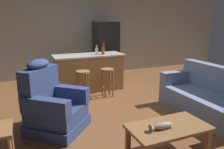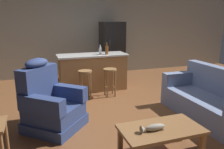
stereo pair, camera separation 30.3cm
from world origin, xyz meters
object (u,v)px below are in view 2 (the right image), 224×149
kitchen_island (93,72)px  bar_stool_right (110,77)px  refrigerator (112,50)px  bottle_short_amber (107,50)px  bottle_tall_green (100,51)px  fish_figurine (153,128)px  recliner_near_lamp (50,104)px  couch (210,101)px  coffee_table (161,132)px  bar_stool_left (85,79)px

kitchen_island → bar_stool_right: (0.27, -0.63, -0.01)m
refrigerator → bottle_short_amber: bearing=-114.2°
bottle_tall_green → fish_figurine: bearing=-93.4°
recliner_near_lamp → bottle_short_amber: bearing=89.6°
kitchen_island → bottle_short_amber: size_ratio=5.95×
refrigerator → bottle_tall_green: refrigerator is taller
couch → bar_stool_right: bearing=-51.6°
bar_stool_right → bottle_tall_green: 0.78m
coffee_table → bar_stool_right: size_ratio=1.62×
fish_figurine → bar_stool_right: (0.27, 2.58, 0.01)m
fish_figurine → bottle_tall_green: size_ratio=1.35×
bottle_tall_green → bottle_short_amber: bottle_short_amber is taller
fish_figurine → bar_stool_right: 2.60m
bar_stool_right → coffee_table: bearing=-92.7°
refrigerator → bottle_short_amber: size_ratio=5.81×
recliner_near_lamp → fish_figurine: bearing=-7.0°
kitchen_island → bar_stool_left: size_ratio=2.65×
bottle_tall_green → recliner_near_lamp: bearing=-128.4°
recliner_near_lamp → kitchen_island: bearing=98.7°
recliner_near_lamp → bar_stool_left: recliner_near_lamp is taller
bottle_short_amber → kitchen_island: bearing=158.9°
kitchen_island → bar_stool_right: kitchen_island is taller
fish_figurine → recliner_near_lamp: 1.82m
recliner_near_lamp → bar_stool_left: (0.86, 1.22, 0.05)m
couch → bar_stool_left: size_ratio=2.80×
couch → refrigerator: 3.72m
couch → bottle_tall_green: size_ratio=7.55×
bar_stool_left → bottle_tall_green: size_ratio=2.70×
coffee_table → recliner_near_lamp: size_ratio=0.92×
bar_stool_left → refrigerator: size_ratio=0.39×
refrigerator → fish_figurine: bearing=-102.1°
fish_figurine → bottle_short_amber: bottle_short_amber is taller
couch → bar_stool_left: couch is taller
recliner_near_lamp → bottle_tall_green: bottle_tall_green is taller
kitchen_island → refrigerator: size_ratio=1.02×
coffee_table → bar_stool_right: (0.12, 2.55, 0.11)m
coffee_table → bottle_tall_green: (0.03, 3.07, 0.68)m
bar_stool_right → bottle_short_amber: bearing=81.1°
bar_stool_left → bar_stool_right: bearing=0.0°
fish_figurine → couch: 1.86m
bottle_short_amber → bar_stool_right: bearing=-98.9°
recliner_near_lamp → refrigerator: size_ratio=0.68×
coffee_table → bar_stool_left: bar_stool_left is taller
bottle_tall_green → couch: bearing=-57.1°
fish_figurine → bar_stool_right: size_ratio=0.50×
couch → bar_stool_right: size_ratio=2.80×
fish_figurine → refrigerator: (0.95, 4.41, 0.42)m
couch → kitchen_island: kitchen_island is taller
coffee_table → kitchen_island: size_ratio=0.61×
kitchen_island → bar_stool_right: bearing=-66.7°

